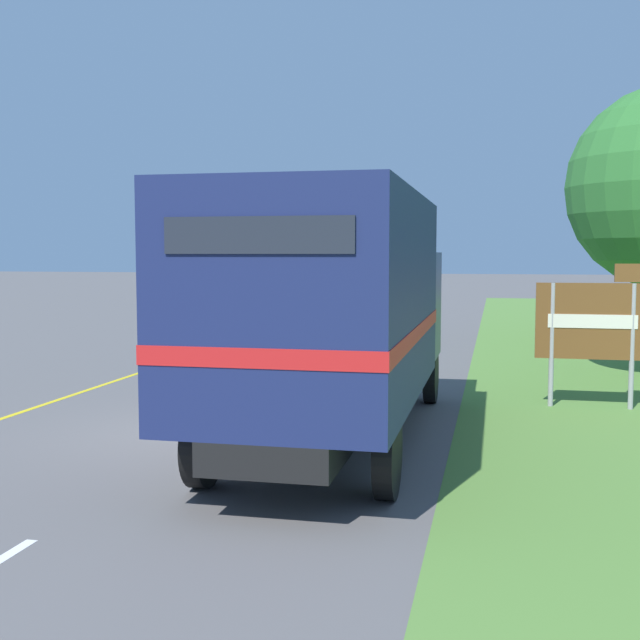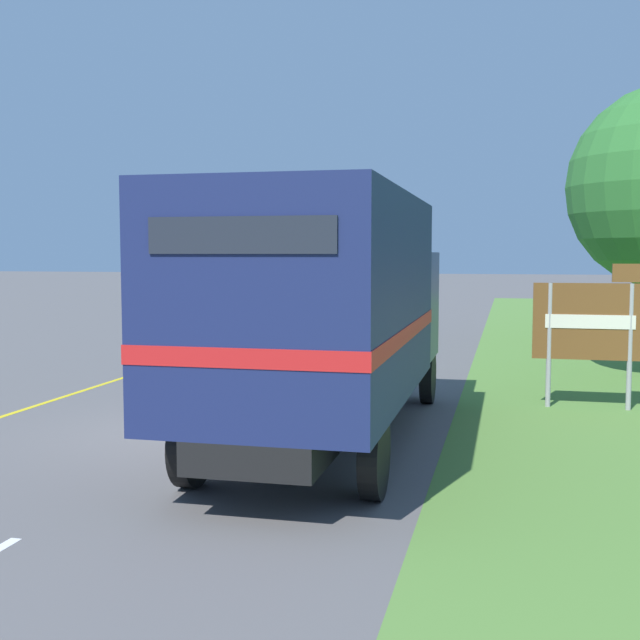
# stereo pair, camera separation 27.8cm
# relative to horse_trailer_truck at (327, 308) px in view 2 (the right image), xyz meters

# --- Properties ---
(ground_plane) EXTENTS (200.00, 200.00, 0.00)m
(ground_plane) POSITION_rel_horse_trailer_truck_xyz_m (-2.06, 0.27, -1.96)
(ground_plane) COLOR #5B5959
(edge_line_yellow) EXTENTS (0.12, 55.72, 0.01)m
(edge_line_yellow) POSITION_rel_horse_trailer_truck_xyz_m (-5.76, 11.79, -1.96)
(edge_line_yellow) COLOR yellow
(edge_line_yellow) RESTS_ON ground
(centre_dash_near) EXTENTS (0.12, 2.60, 0.01)m
(centre_dash_near) POSITION_rel_horse_trailer_truck_xyz_m (-2.06, 0.89, -1.96)
(centre_dash_near) COLOR white
(centre_dash_near) RESTS_ON ground
(centre_dash_mid_a) EXTENTS (0.12, 2.60, 0.01)m
(centre_dash_mid_a) POSITION_rel_horse_trailer_truck_xyz_m (-2.06, 7.49, -1.96)
(centre_dash_mid_a) COLOR white
(centre_dash_mid_a) RESTS_ON ground
(centre_dash_mid_b) EXTENTS (0.12, 2.60, 0.01)m
(centre_dash_mid_b) POSITION_rel_horse_trailer_truck_xyz_m (-2.06, 14.09, -1.96)
(centre_dash_mid_b) COLOR white
(centre_dash_mid_b) RESTS_ON ground
(centre_dash_far) EXTENTS (0.12, 2.60, 0.01)m
(centre_dash_far) POSITION_rel_horse_trailer_truck_xyz_m (-2.06, 20.69, -1.96)
(centre_dash_far) COLOR white
(centre_dash_far) RESTS_ON ground
(centre_dash_farthest) EXTENTS (0.12, 2.60, 0.01)m
(centre_dash_farthest) POSITION_rel_horse_trailer_truck_xyz_m (-2.06, 27.29, -1.96)
(centre_dash_farthest) COLOR white
(centre_dash_farthest) RESTS_ON ground
(horse_trailer_truck) EXTENTS (2.55, 8.03, 3.51)m
(horse_trailer_truck) POSITION_rel_horse_trailer_truck_xyz_m (0.00, 0.00, 0.00)
(horse_trailer_truck) COLOR black
(horse_trailer_truck) RESTS_ON ground
(lead_car_white) EXTENTS (1.80, 3.87, 1.85)m
(lead_car_white) POSITION_rel_horse_trailer_truck_xyz_m (-3.72, 13.68, -1.03)
(lead_car_white) COLOR black
(lead_car_white) RESTS_ON ground
(highway_sign) EXTENTS (1.94, 0.09, 2.56)m
(highway_sign) POSITION_rel_horse_trailer_truck_xyz_m (3.94, 3.68, -0.44)
(highway_sign) COLOR #9E9EA3
(highway_sign) RESTS_ON ground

